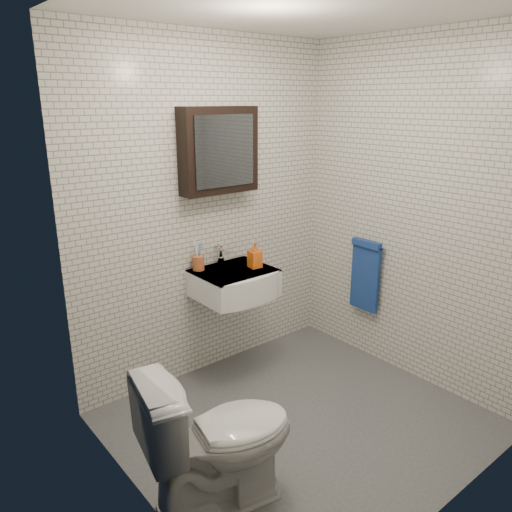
% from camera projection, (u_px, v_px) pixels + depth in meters
% --- Properties ---
extents(ground, '(2.20, 2.00, 0.01)m').
position_uv_depth(ground, '(299.00, 421.00, 3.30)').
color(ground, '#494B50').
rests_on(ground, ground).
extents(room_shell, '(2.22, 2.02, 2.51)m').
position_uv_depth(room_shell, '(306.00, 204.00, 2.86)').
color(room_shell, silver).
rests_on(room_shell, ground).
extents(washbasin, '(0.55, 0.50, 0.20)m').
position_uv_depth(washbasin, '(237.00, 283.00, 3.65)').
color(washbasin, white).
rests_on(washbasin, room_shell).
extents(faucet, '(0.06, 0.20, 0.15)m').
position_uv_depth(faucet, '(221.00, 256.00, 3.75)').
color(faucet, silver).
rests_on(faucet, washbasin).
extents(mirror_cabinet, '(0.60, 0.15, 0.60)m').
position_uv_depth(mirror_cabinet, '(219.00, 150.00, 3.51)').
color(mirror_cabinet, black).
rests_on(mirror_cabinet, room_shell).
extents(towel_rail, '(0.09, 0.30, 0.58)m').
position_uv_depth(towel_rail, '(365.00, 272.00, 3.98)').
color(towel_rail, silver).
rests_on(towel_rail, room_shell).
extents(toothbrush_cup, '(0.09, 0.09, 0.23)m').
position_uv_depth(toothbrush_cup, '(198.00, 262.00, 3.64)').
color(toothbrush_cup, '#B2582C').
rests_on(toothbrush_cup, washbasin).
extents(soap_bottle, '(0.09, 0.10, 0.19)m').
position_uv_depth(soap_bottle, '(255.00, 255.00, 3.68)').
color(soap_bottle, orange).
rests_on(soap_bottle, washbasin).
extents(toilet, '(0.86, 0.60, 0.80)m').
position_uv_depth(toilet, '(219.00, 438.00, 2.53)').
color(toilet, silver).
rests_on(toilet, ground).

